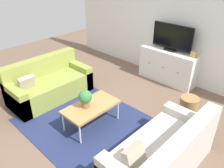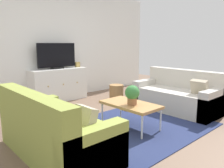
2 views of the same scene
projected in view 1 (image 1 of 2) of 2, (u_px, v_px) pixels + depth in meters
The scene contains 11 objects.
ground_plane at pixel (98, 123), 4.09m from camera, with size 10.00×10.00×0.00m, color brown.
wall_back at pixel (180, 23), 5.04m from camera, with size 6.40×0.12×2.70m, color white.
area_rug at pixel (92, 126), 3.99m from camera, with size 2.50×1.90×0.01m, color navy.
couch_left_side at pixel (48, 85), 4.75m from camera, with size 0.81×1.68×0.82m.
couch_right_side at pixel (165, 157), 3.02m from camera, with size 0.81×1.68×0.82m.
coffee_table at pixel (91, 107), 3.85m from camera, with size 0.53×0.96×0.41m.
potted_plant at pixel (85, 98), 3.73m from camera, with size 0.23×0.23×0.31m.
tv_console at pixel (168, 66), 5.33m from camera, with size 1.36×0.47×0.77m.
flat_screen_tv at pixel (172, 38), 5.01m from camera, with size 0.97×0.16×0.60m.
mantel_clock at pixel (194, 54), 4.77m from camera, with size 0.11×0.07×0.13m, color tan.
wicker_basket at pixel (188, 106), 4.21m from camera, with size 0.34×0.34×0.38m, color #9E7547.
Camera 1 is at (2.42, -2.16, 2.60)m, focal length 36.07 mm.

